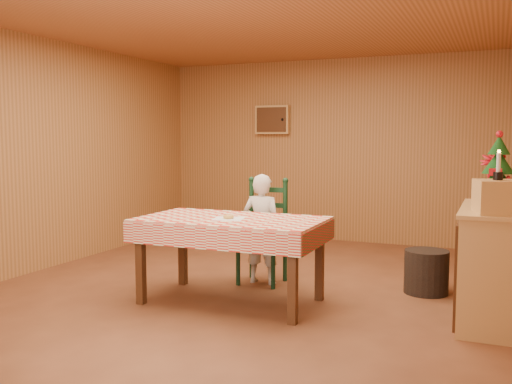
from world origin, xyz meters
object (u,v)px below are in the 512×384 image
Objects in this scene: shelf_unit at (493,264)px; crate at (497,197)px; seated_child at (262,229)px; ladder_chair at (264,234)px; christmas_tree at (498,171)px; storage_bin at (426,272)px; dining_table at (231,227)px.

shelf_unit is 0.71m from crate.
shelf_unit is (2.19, -0.36, -0.10)m from seated_child.
seated_child reaches higher than ladder_chair.
ladder_chair is 2.23m from shelf_unit.
storage_bin is (-0.60, 0.38, -1.00)m from christmas_tree.
crate is at bearing -0.88° from dining_table.
ladder_chair is 0.96× the size of seated_child.
ladder_chair is at bearing 169.10° from shelf_unit.
seated_child is at bearing 177.02° from christmas_tree.
christmas_tree is (2.19, -0.11, 0.65)m from seated_child.
storage_bin is at bearing 147.56° from christmas_tree.
storage_bin is (1.60, 0.99, -0.48)m from dining_table.
ladder_chair is (0.00, 0.79, -0.18)m from dining_table.
seated_child is 3.75× the size of crate.
crate is 0.72× the size of storage_bin.
dining_table is 1.94m from storage_bin.
christmas_tree is 1.49× the size of storage_bin.
dining_table is 3.97× the size of storage_bin.
ladder_chair is at bearing -172.58° from storage_bin.
ladder_chair is at bearing -90.00° from seated_child.
christmas_tree is at bearing -32.44° from storage_bin.
ladder_chair is 0.87× the size of shelf_unit.
shelf_unit reaches higher than dining_table.
christmas_tree is (2.19, 0.62, 0.52)m from dining_table.
crate is (0.01, -0.40, 0.59)m from shelf_unit.
storage_bin is (1.60, 0.26, -0.35)m from seated_child.
dining_table is at bearing -90.00° from ladder_chair.
seated_child is (-0.00, 0.73, -0.13)m from dining_table.
dining_table is 5.52× the size of crate.
christmas_tree reaches higher than storage_bin.
seated_child is 0.91× the size of shelf_unit.
crate reaches higher than seated_child.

